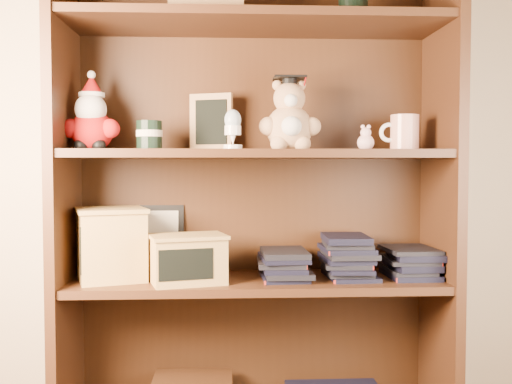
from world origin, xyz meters
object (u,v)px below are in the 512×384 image
teacher_mug (404,133)px  bookcase (254,204)px  treats_box (111,244)px  grad_teddy_bear (290,121)px

teacher_mug → bookcase: bearing=173.8°
bookcase → treats_box: bookcase is taller
bookcase → grad_teddy_bear: size_ratio=6.88×
grad_teddy_bear → treats_box: bearing=179.4°
bookcase → teacher_mug: (0.47, -0.05, 0.23)m
grad_teddy_bear → teacher_mug: 0.36m
grad_teddy_bear → treats_box: grad_teddy_bear is taller
treats_box → teacher_mug: bearing=0.1°
teacher_mug → treats_box: teacher_mug is taller
bookcase → teacher_mug: bookcase is taller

